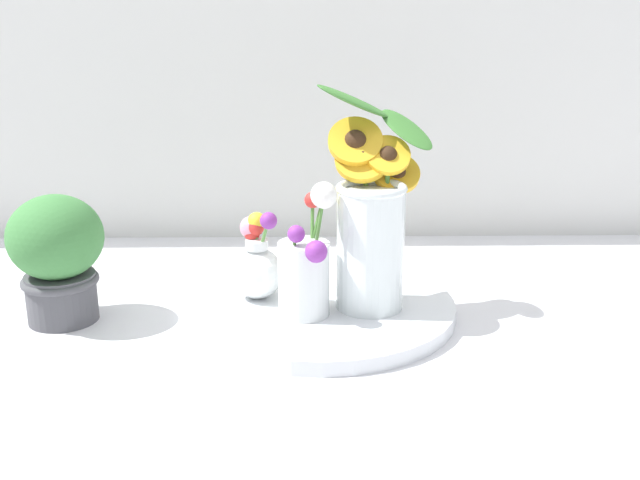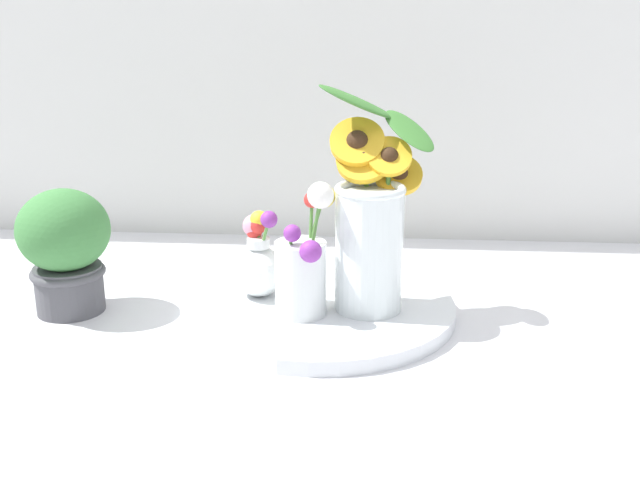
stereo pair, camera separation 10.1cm
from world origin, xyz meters
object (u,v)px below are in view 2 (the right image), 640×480
at_px(mason_jar_sunflowers, 370,227).
at_px(vase_bulb_right, 259,262).
at_px(serving_tray, 320,308).
at_px(potted_plant, 65,246).
at_px(vase_small_center, 304,265).

xyz_separation_m(mason_jar_sunflowers, vase_bulb_right, (-0.17, 0.03, -0.07)).
relative_size(serving_tray, mason_jar_sunflowers, 1.24).
xyz_separation_m(serving_tray, potted_plant, (-0.39, -0.01, 0.10)).
height_order(serving_tray, vase_small_center, vase_small_center).
height_order(serving_tray, vase_bulb_right, vase_bulb_right).
distance_m(mason_jar_sunflowers, vase_small_center, 0.11).
bearing_deg(vase_small_center, potted_plant, 174.56).
xyz_separation_m(serving_tray, mason_jar_sunflowers, (0.08, -0.01, 0.14)).
height_order(vase_small_center, vase_bulb_right, vase_small_center).
bearing_deg(potted_plant, vase_small_center, -5.44).
xyz_separation_m(vase_small_center, vase_bulb_right, (-0.08, 0.07, -0.02)).
bearing_deg(mason_jar_sunflowers, vase_bulb_right, 169.51).
distance_m(mason_jar_sunflowers, vase_bulb_right, 0.19).
xyz_separation_m(mason_jar_sunflowers, vase_small_center, (-0.10, -0.04, -0.05)).
distance_m(vase_bulb_right, potted_plant, 0.30).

